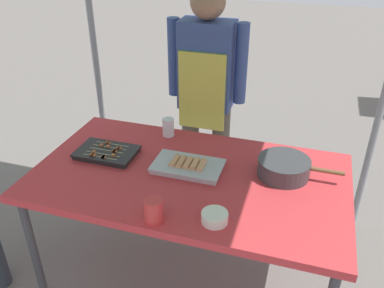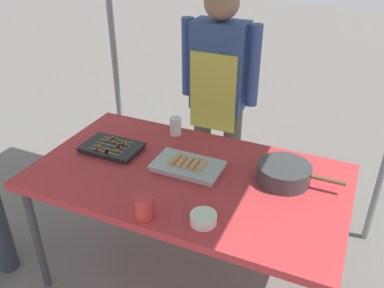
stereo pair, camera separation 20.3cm
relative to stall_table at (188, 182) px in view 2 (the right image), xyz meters
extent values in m
plane|color=#66605B|center=(0.00, 0.00, -0.70)|extent=(18.00, 18.00, 0.00)
cube|color=#C63338|center=(0.00, 0.00, 0.03)|extent=(1.60, 0.90, 0.04)
cylinder|color=#3F3F44|center=(-0.74, -0.39, -0.34)|extent=(0.04, 0.04, 0.71)
cylinder|color=#3F3F44|center=(-0.74, 0.39, -0.34)|extent=(0.04, 0.04, 0.71)
cylinder|color=#3F3F44|center=(0.74, 0.39, -0.34)|extent=(0.04, 0.04, 0.71)
cylinder|color=gray|center=(-0.95, 0.80, 0.41)|extent=(0.04, 0.04, 2.22)
cube|color=#ADADB2|center=(-0.02, 0.04, 0.06)|extent=(0.35, 0.20, 0.02)
cube|color=#ADADB2|center=(-0.02, 0.04, 0.08)|extent=(0.36, 0.22, 0.01)
cylinder|color=tan|center=(-0.09, 0.04, 0.09)|extent=(0.03, 0.10, 0.03)
cylinder|color=tan|center=(-0.06, 0.04, 0.09)|extent=(0.03, 0.10, 0.03)
cylinder|color=tan|center=(-0.02, 0.04, 0.09)|extent=(0.03, 0.10, 0.03)
cylinder|color=tan|center=(0.02, 0.04, 0.09)|extent=(0.03, 0.10, 0.03)
cylinder|color=tan|center=(0.05, 0.04, 0.09)|extent=(0.03, 0.10, 0.03)
cube|color=black|center=(-0.49, 0.04, 0.06)|extent=(0.31, 0.20, 0.02)
cube|color=black|center=(-0.49, 0.04, 0.08)|extent=(0.33, 0.21, 0.01)
cylinder|color=tan|center=(-0.49, -0.03, 0.08)|extent=(0.20, 0.01, 0.01)
cube|color=#9E512D|center=(-0.47, -0.03, 0.08)|extent=(0.02, 0.02, 0.02)
cube|color=#9E512D|center=(-0.53, -0.03, 0.08)|extent=(0.02, 0.02, 0.02)
cube|color=#9E512D|center=(-0.54, -0.03, 0.08)|extent=(0.02, 0.02, 0.02)
cube|color=#9E512D|center=(-0.47, -0.03, 0.08)|extent=(0.02, 0.02, 0.02)
cylinder|color=tan|center=(-0.49, 0.00, 0.08)|extent=(0.20, 0.01, 0.01)
cube|color=#9E512D|center=(-0.43, 0.00, 0.08)|extent=(0.02, 0.02, 0.02)
cube|color=#9E512D|center=(-0.55, 0.00, 0.08)|extent=(0.02, 0.02, 0.02)
cylinder|color=tan|center=(-0.49, 0.04, 0.08)|extent=(0.20, 0.01, 0.01)
cube|color=#9E512D|center=(-0.44, 0.04, 0.08)|extent=(0.02, 0.02, 0.02)
cube|color=#9E512D|center=(-0.44, 0.04, 0.08)|extent=(0.02, 0.02, 0.02)
cylinder|color=tan|center=(-0.49, 0.08, 0.08)|extent=(0.20, 0.01, 0.01)
cube|color=#9E512D|center=(-0.50, 0.08, 0.08)|extent=(0.02, 0.02, 0.02)
cube|color=#9E512D|center=(-0.43, 0.08, 0.08)|extent=(0.02, 0.02, 0.02)
cube|color=#9E512D|center=(-0.44, 0.08, 0.08)|extent=(0.02, 0.02, 0.02)
cube|color=#9E512D|center=(-0.54, 0.08, 0.08)|extent=(0.02, 0.02, 0.02)
cylinder|color=tan|center=(-0.49, 0.11, 0.08)|extent=(0.20, 0.01, 0.01)
cube|color=#9E512D|center=(-0.52, 0.11, 0.08)|extent=(0.02, 0.02, 0.02)
cube|color=#9E512D|center=(-0.51, 0.11, 0.08)|extent=(0.02, 0.02, 0.02)
cylinder|color=#38383A|center=(0.46, 0.14, 0.10)|extent=(0.26, 0.26, 0.09)
cylinder|color=brown|center=(0.67, 0.14, 0.12)|extent=(0.16, 0.02, 0.02)
cylinder|color=#386B33|center=(0.46, 0.14, 0.13)|extent=(0.24, 0.24, 0.01)
cylinder|color=silver|center=(0.22, -0.32, 0.08)|extent=(0.12, 0.12, 0.05)
cylinder|color=red|center=(-0.03, -0.39, 0.11)|extent=(0.08, 0.08, 0.11)
cylinder|color=white|center=(-0.24, 0.36, 0.11)|extent=(0.07, 0.07, 0.11)
cylinder|color=#595147|center=(-0.23, 0.75, -0.30)|extent=(0.12, 0.12, 0.79)
cylinder|color=#595147|center=(-0.01, 0.75, -0.30)|extent=(0.12, 0.12, 0.79)
cube|color=#384C8C|center=(-0.12, 0.75, 0.38)|extent=(0.34, 0.20, 0.56)
cube|color=#D8CC4C|center=(-0.12, 0.64, 0.24)|extent=(0.30, 0.02, 0.51)
cylinder|color=#384C8C|center=(-0.34, 0.75, 0.41)|extent=(0.08, 0.08, 0.51)
cylinder|color=#384C8C|center=(0.10, 0.75, 0.41)|extent=(0.08, 0.08, 0.51)
sphere|color=#9E7256|center=(-0.12, 0.75, 0.77)|extent=(0.21, 0.21, 0.21)
camera|label=1|loc=(0.53, -1.64, 1.21)|focal=37.76mm
camera|label=2|loc=(0.72, -1.56, 1.21)|focal=37.76mm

